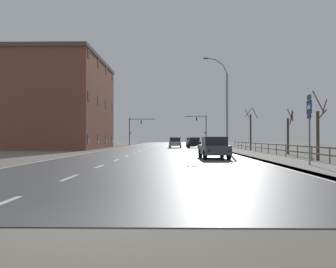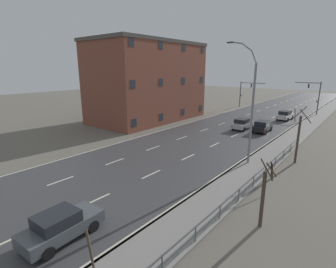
# 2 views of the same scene
# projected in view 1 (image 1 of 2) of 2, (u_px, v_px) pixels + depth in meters

# --- Properties ---
(ground_plane) EXTENTS (160.00, 160.00, 0.12)m
(ground_plane) POSITION_uv_depth(u_px,v_px,m) (164.00, 148.00, 53.98)
(ground_plane) COLOR #666056
(road_asphalt_strip) EXTENTS (14.00, 120.00, 0.03)m
(road_asphalt_strip) POSITION_uv_depth(u_px,v_px,m) (166.00, 146.00, 65.97)
(road_asphalt_strip) COLOR #3D3D3F
(road_asphalt_strip) RESTS_ON ground
(sidewalk_right) EXTENTS (3.00, 120.00, 0.12)m
(sidewalk_right) POSITION_uv_depth(u_px,v_px,m) (213.00, 146.00, 65.82)
(sidewalk_right) COLOR gray
(sidewalk_right) RESTS_ON ground
(guardrail) EXTENTS (0.07, 38.81, 1.00)m
(guardrail) POSITION_uv_depth(u_px,v_px,m) (272.00, 147.00, 31.22)
(guardrail) COLOR #515459
(guardrail) RESTS_ON ground
(street_lamp_midground) EXTENTS (2.84, 0.24, 10.86)m
(street_lamp_midground) POSITION_uv_depth(u_px,v_px,m) (225.00, 105.00, 42.39)
(street_lamp_midground) COLOR slate
(street_lamp_midground) RESTS_ON ground
(highway_sign) EXTENTS (0.09, 0.68, 3.71)m
(highway_sign) POSITION_uv_depth(u_px,v_px,m) (309.00, 120.00, 18.61)
(highway_sign) COLOR slate
(highway_sign) RESTS_ON ground
(traffic_signal_right) EXTENTS (4.40, 0.36, 6.18)m
(traffic_signal_right) POSITION_uv_depth(u_px,v_px,m) (202.00, 126.00, 74.37)
(traffic_signal_right) COLOR #38383A
(traffic_signal_right) RESTS_ON ground
(traffic_signal_left) EXTENTS (5.48, 0.36, 5.67)m
(traffic_signal_left) POSITION_uv_depth(u_px,v_px,m) (135.00, 127.00, 76.01)
(traffic_signal_left) COLOR #38383A
(traffic_signal_left) RESTS_ON ground
(car_mid_centre) EXTENTS (1.95, 4.16, 1.57)m
(car_mid_centre) POSITION_uv_depth(u_px,v_px,m) (194.00, 143.00, 55.28)
(car_mid_centre) COLOR black
(car_mid_centre) RESTS_ON ground
(car_far_left) EXTENTS (1.89, 4.13, 1.57)m
(car_far_left) POSITION_uv_depth(u_px,v_px,m) (175.00, 143.00, 55.11)
(car_far_left) COLOR #B7B7BC
(car_far_left) RESTS_ON ground
(car_far_right) EXTENTS (2.01, 4.19, 1.57)m
(car_far_right) POSITION_uv_depth(u_px,v_px,m) (191.00, 142.00, 66.18)
(car_far_right) COLOR silver
(car_far_right) RESTS_ON ground
(car_near_left) EXTENTS (2.01, 4.19, 1.57)m
(car_near_left) POSITION_uv_depth(u_px,v_px,m) (214.00, 148.00, 25.99)
(car_near_left) COLOR #474C51
(car_near_left) RESTS_ON ground
(brick_building) EXTENTS (10.59, 19.63, 12.79)m
(brick_building) POSITION_uv_depth(u_px,v_px,m) (66.00, 104.00, 52.52)
(brick_building) COLOR brown
(brick_building) RESTS_ON ground
(bare_tree_near) EXTENTS (1.00, 1.09, 4.57)m
(bare_tree_near) POSITION_uv_depth(u_px,v_px,m) (318.00, 132.00, 23.84)
(bare_tree_near) COLOR #423328
(bare_tree_near) RESTS_ON ground
(bare_tree_mid) EXTENTS (0.75, 1.00, 4.11)m
(bare_tree_mid) POSITION_uv_depth(u_px,v_px,m) (288.00, 133.00, 33.38)
(bare_tree_mid) COLOR #423328
(bare_tree_mid) RESTS_ON ground
(bare_tree_far) EXTENTS (1.55, 1.63, 5.27)m
(bare_tree_far) POSITION_uv_depth(u_px,v_px,m) (251.00, 130.00, 45.27)
(bare_tree_far) COLOR #423328
(bare_tree_far) RESTS_ON ground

